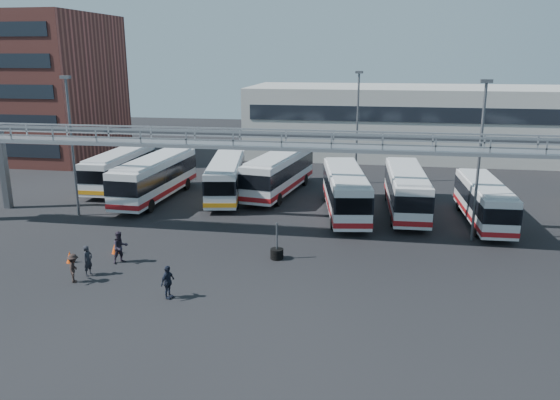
% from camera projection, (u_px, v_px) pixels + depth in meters
% --- Properties ---
extents(ground, '(140.00, 140.00, 0.00)m').
position_uv_depth(ground, '(269.00, 269.00, 30.57)').
color(ground, black).
rests_on(ground, ground).
extents(gantry, '(51.40, 5.15, 7.10)m').
position_uv_depth(gantry, '(286.00, 154.00, 34.73)').
color(gantry, gray).
rests_on(gantry, ground).
extents(apartment_building, '(18.00, 15.00, 16.00)m').
position_uv_depth(apartment_building, '(27.00, 87.00, 62.54)').
color(apartment_building, brown).
rests_on(apartment_building, ground).
extents(warehouse, '(42.00, 14.00, 8.00)m').
position_uv_depth(warehouse, '(430.00, 122.00, 63.77)').
color(warehouse, '#9E9E99').
rests_on(warehouse, ground).
extents(light_pole_left, '(0.70, 0.35, 10.21)m').
position_uv_depth(light_pole_left, '(72.00, 139.00, 39.28)').
color(light_pole_left, '#4C4F54').
rests_on(light_pole_left, ground).
extents(light_pole_mid, '(0.70, 0.35, 10.21)m').
position_uv_depth(light_pole_mid, '(480.00, 153.00, 33.81)').
color(light_pole_mid, '#4C4F54').
rests_on(light_pole_mid, ground).
extents(light_pole_back, '(0.70, 0.35, 10.21)m').
position_uv_depth(light_pole_back, '(357.00, 122.00, 49.38)').
color(light_pole_back, '#4C4F54').
rests_on(light_pole_back, ground).
extents(bus_1, '(2.60, 10.77, 3.27)m').
position_uv_depth(bus_1, '(120.00, 168.00, 48.82)').
color(bus_1, silver).
rests_on(bus_1, ground).
extents(bus_2, '(3.23, 11.69, 3.52)m').
position_uv_depth(bus_2, '(155.00, 176.00, 44.70)').
color(bus_2, silver).
rests_on(bus_2, ground).
extents(bus_3, '(4.29, 11.01, 3.26)m').
position_uv_depth(bus_3, '(226.00, 177.00, 45.25)').
color(bus_3, silver).
rests_on(bus_3, ground).
extents(bus_4, '(4.55, 11.82, 3.51)m').
position_uv_depth(bus_4, '(279.00, 172.00, 46.54)').
color(bus_4, silver).
rests_on(bus_4, ground).
extents(bus_5, '(4.26, 11.49, 3.41)m').
position_uv_depth(bus_5, '(345.00, 190.00, 40.53)').
color(bus_5, silver).
rests_on(bus_5, ground).
extents(bus_6, '(2.98, 11.17, 3.37)m').
position_uv_depth(bus_6, '(406.00, 189.00, 40.85)').
color(bus_6, silver).
rests_on(bus_6, ground).
extents(bus_7, '(2.69, 10.12, 3.05)m').
position_uv_depth(bus_7, '(484.00, 200.00, 38.44)').
color(bus_7, silver).
rests_on(bus_7, ground).
extents(pedestrian_a, '(0.51, 0.68, 1.69)m').
position_uv_depth(pedestrian_a, '(88.00, 260.00, 29.56)').
color(pedestrian_a, black).
rests_on(pedestrian_a, ground).
extents(pedestrian_b, '(1.14, 1.15, 1.88)m').
position_uv_depth(pedestrian_b, '(120.00, 247.00, 31.32)').
color(pedestrian_b, '#2A222F').
rests_on(pedestrian_b, ground).
extents(pedestrian_c, '(0.93, 1.17, 1.58)m').
position_uv_depth(pedestrian_c, '(74.00, 268.00, 28.65)').
color(pedestrian_c, black).
rests_on(pedestrian_c, ground).
extents(pedestrian_d, '(0.66, 1.07, 1.71)m').
position_uv_depth(pedestrian_d, '(168.00, 282.00, 26.75)').
color(pedestrian_d, '#191F2E').
rests_on(pedestrian_d, ground).
extents(cone_left, '(0.51, 0.51, 0.69)m').
position_uv_depth(cone_left, '(70.00, 257.00, 31.47)').
color(cone_left, '#EF470D').
rests_on(cone_left, ground).
extents(cone_right, '(0.45, 0.45, 0.68)m').
position_uv_depth(cone_right, '(115.00, 248.00, 32.92)').
color(cone_right, '#EF470D').
rests_on(cone_right, ground).
extents(tire_stack, '(0.77, 0.77, 2.21)m').
position_uv_depth(tire_stack, '(277.00, 253.00, 32.04)').
color(tire_stack, black).
rests_on(tire_stack, ground).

